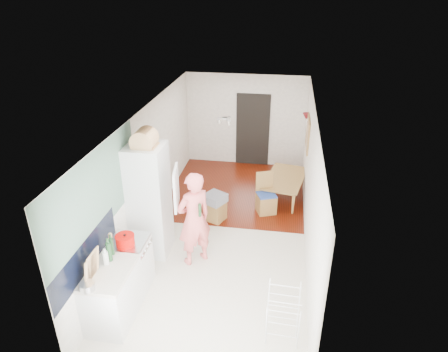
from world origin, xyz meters
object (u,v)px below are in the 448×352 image
(dining_table, at_px, (286,189))
(stool, at_px, (216,211))
(dining_chair, at_px, (266,194))
(drying_rack, at_px, (283,317))
(person, at_px, (194,211))

(dining_table, bearing_deg, stool, 141.56)
(dining_chair, relative_size, drying_rack, 1.04)
(dining_table, xyz_separation_m, stool, (-1.45, -1.24, 0.01))
(dining_table, height_order, stool, stool)
(dining_table, distance_m, drying_rack, 4.25)
(person, distance_m, dining_chair, 2.32)
(person, distance_m, dining_table, 3.20)
(person, height_order, dining_chair, person)
(person, bearing_deg, stool, -137.94)
(dining_table, height_order, dining_chair, dining_chair)
(dining_table, xyz_separation_m, dining_chair, (-0.41, -0.74, 0.24))
(person, distance_m, drying_rack, 2.35)
(drying_rack, bearing_deg, dining_chair, 99.67)
(dining_chair, bearing_deg, dining_table, 39.42)
(person, xyz_separation_m, drying_rack, (1.62, -1.59, -0.61))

